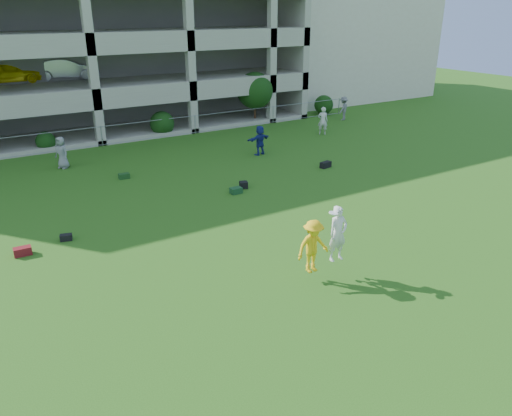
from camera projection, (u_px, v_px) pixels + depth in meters
ground at (287, 292)px, 14.34m from camera, size 100.00×100.00×0.00m
stucco_building at (320, 37)px, 45.75m from camera, size 16.00×14.00×10.00m
bystander_c at (62, 153)px, 25.05m from camera, size 0.84×0.94×1.62m
bystander_d at (260, 140)px, 27.36m from camera, size 1.57×0.73×1.62m
bystander_e at (323, 121)px, 31.74m from camera, size 0.77×0.71×1.76m
bystander_f at (343, 108)px, 35.83m from camera, size 1.23×1.04×1.66m
bag_red_a at (23, 251)px, 16.40m from camera, size 0.56×0.32×0.28m
bag_black_b at (66, 237)px, 17.46m from camera, size 0.45×0.35×0.22m
bag_green_c at (236, 191)px, 21.86m from camera, size 0.51×0.36×0.26m
crate_d at (244, 185)px, 22.49m from camera, size 0.45×0.45×0.30m
bag_black_e at (326, 165)px, 25.37m from camera, size 0.65×0.42×0.30m
bag_green_g at (124, 176)px, 23.75m from camera, size 0.51×0.32×0.25m
frisbee_contest at (320, 243)px, 14.55m from camera, size 1.65×0.65×1.94m
parking_garage at (57, 32)px, 33.97m from camera, size 30.00×14.00×12.00m
fence at (102, 136)px, 29.13m from camera, size 36.06×0.06×1.20m
shrub_row at (169, 111)px, 31.57m from camera, size 34.38×2.52×3.50m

